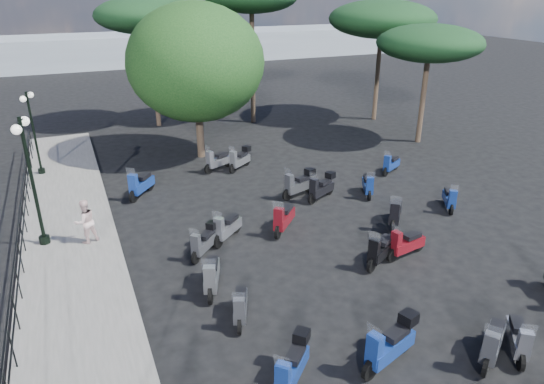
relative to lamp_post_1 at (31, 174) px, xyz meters
name	(u,v)px	position (x,y,z in m)	size (l,w,h in m)	color
ground	(317,279)	(7.23, -5.17, -2.55)	(120.00, 120.00, 0.00)	black
sidewalk	(73,274)	(0.73, -2.17, -2.47)	(3.00, 30.00, 0.15)	#61605D
railing	(18,262)	(-0.57, -2.37, -1.65)	(0.04, 26.04, 1.10)	black
lamp_post_1	(31,174)	(0.00, 0.00, 0.00)	(0.47, 1.22, 4.20)	black
lamp_post_2	(33,128)	(-0.14, 6.96, -0.32)	(0.51, 1.03, 3.64)	black
pedestrian_far	(85,221)	(1.30, -0.47, -1.65)	(0.72, 0.56, 1.48)	beige
scooter_1	(292,367)	(4.82, -8.53, -2.05)	(1.29, 1.27, 1.31)	black
scooter_2	(212,276)	(4.28, -4.50, -2.07)	(0.84, 1.66, 1.38)	black
scooter_3	(141,185)	(3.57, 2.94, -2.05)	(1.23, 1.47, 1.44)	black
scooter_5	(390,345)	(7.09, -8.82, -2.01)	(1.74, 0.83, 1.43)	black
scooter_6	(240,306)	(4.57, -6.04, -2.13)	(0.76, 1.44, 1.21)	black
scooter_7	(227,228)	(5.59, -1.91, -2.09)	(1.32, 1.15, 1.31)	black
scooter_8	(204,242)	(4.63, -2.52, -2.09)	(1.17, 1.17, 1.20)	black
scooter_9	(240,159)	(8.28, 4.32, -2.06)	(1.37, 1.09, 1.28)	black
scooter_11	(518,339)	(10.00, -9.70, -2.12)	(1.03, 1.29, 1.24)	black
scooter_12	(381,251)	(9.40, -5.18, -2.08)	(1.52, 0.97, 1.34)	black
scooter_13	(406,244)	(10.37, -5.13, -2.10)	(1.61, 0.57, 1.29)	black
scooter_14	(284,219)	(7.59, -2.06, -2.06)	(1.27, 1.34, 1.39)	black
scooter_15	(218,161)	(7.30, 4.55, -2.09)	(1.56, 0.87, 1.32)	black
scooter_18	(492,343)	(9.30, -9.62, -2.08)	(1.45, 1.04, 1.34)	black
scooter_19	(395,213)	(11.39, -3.21, -2.07)	(1.23, 1.35, 1.37)	black
scooter_20	(322,188)	(10.10, -0.17, -2.06)	(1.51, 0.91, 1.30)	black
scooter_21	(299,184)	(9.41, 0.45, -2.03)	(1.66, 0.79, 1.36)	black
scooter_25	(449,199)	(14.11, -2.90, -2.13)	(0.90, 1.33, 1.20)	black
scooter_26	(368,186)	(12.01, -0.57, -2.13)	(0.81, 1.40, 1.21)	black
scooter_27	(391,164)	(14.38, 1.15, -2.13)	(1.35, 0.87, 1.20)	black
broadleaf_tree	(196,63)	(7.13, 6.79, 2.01)	(6.38, 6.38, 7.27)	#38281E
pine_1	(382,19)	(19.17, 9.50, 3.45)	(6.31, 6.31, 7.12)	#38281E
pine_2	(149,15)	(6.33, 13.42, 3.75)	(5.98, 5.98, 7.37)	#38281E
pine_3	(430,43)	(18.63, 4.52, 2.61)	(5.35, 5.35, 6.11)	#38281E
distant_hills	(117,50)	(7.23, 39.83, -1.05)	(70.00, 8.00, 3.00)	gray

